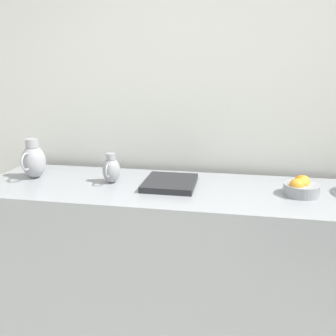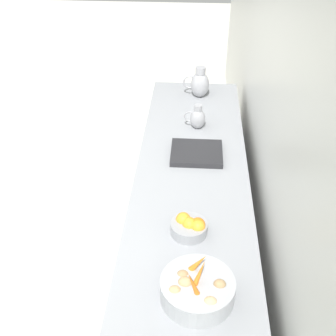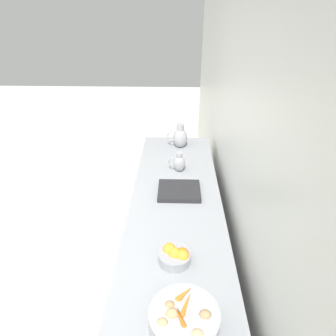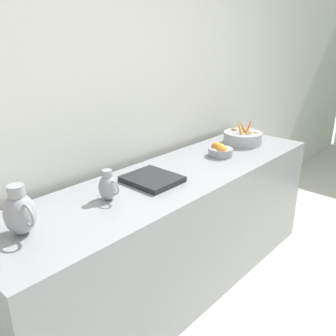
# 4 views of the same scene
# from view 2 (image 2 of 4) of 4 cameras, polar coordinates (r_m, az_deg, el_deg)

# --- Properties ---
(tile_wall_left) EXTENTS (0.10, 8.38, 3.00)m
(tile_wall_left) POSITION_cam_2_polar(r_m,az_deg,el_deg) (2.09, 16.10, 3.50)
(tile_wall_left) COLOR silver
(tile_wall_left) RESTS_ON ground_plane
(prep_counter) EXTENTS (0.71, 2.70, 0.93)m
(prep_counter) POSITION_cam_2_polar(r_m,az_deg,el_deg) (3.07, 2.82, -7.72)
(prep_counter) COLOR gray
(prep_counter) RESTS_ON ground_plane
(vegetable_colander) EXTENTS (0.33, 0.33, 0.23)m
(vegetable_colander) POSITION_cam_2_polar(r_m,az_deg,el_deg) (2.04, 3.79, -15.29)
(vegetable_colander) COLOR #9EA0A5
(vegetable_colander) RESTS_ON prep_counter
(orange_bowl) EXTENTS (0.19, 0.19, 0.10)m
(orange_bowl) POSITION_cam_2_polar(r_m,az_deg,el_deg) (2.33, 2.88, -7.49)
(orange_bowl) COLOR gray
(orange_bowl) RESTS_ON prep_counter
(metal_pitcher_tall) EXTENTS (0.21, 0.15, 0.25)m
(metal_pitcher_tall) POSITION_cam_2_polar(r_m,az_deg,el_deg) (3.67, 4.09, 10.79)
(metal_pitcher_tall) COLOR #939399
(metal_pitcher_tall) RESTS_ON prep_counter
(metal_pitcher_short) EXTENTS (0.16, 0.11, 0.18)m
(metal_pitcher_short) POSITION_cam_2_polar(r_m,az_deg,el_deg) (3.21, 3.82, 6.46)
(metal_pitcher_short) COLOR #939399
(metal_pitcher_short) RESTS_ON prep_counter
(counter_sink_basin) EXTENTS (0.34, 0.30, 0.04)m
(counter_sink_basin) POSITION_cam_2_polar(r_m,az_deg,el_deg) (2.94, 3.70, 1.94)
(counter_sink_basin) COLOR #232326
(counter_sink_basin) RESTS_ON prep_counter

